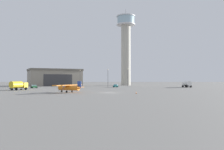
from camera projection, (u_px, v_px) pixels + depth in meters
ground_plane at (109, 93)px, 61.08m from camera, size 400.00×400.00×0.00m
control_tower at (126, 43)px, 129.16m from camera, size 10.88×10.88×44.53m
hangar at (55, 77)px, 123.52m from camera, size 32.74×28.09×9.18m
airplane_orange at (69, 87)px, 61.18m from camera, size 8.14×10.14×3.18m
truck_fuel_tanker_white at (187, 84)px, 97.49m from camera, size 3.16×6.07×2.87m
truck_fuel_tanker_yellow at (18, 85)px, 74.91m from camera, size 4.72×6.55×2.99m
car_green at (34, 86)px, 90.80m from camera, size 3.62×4.62×1.37m
car_teal at (116, 86)px, 100.36m from camera, size 2.63×4.62×1.37m
light_post_west at (108, 76)px, 105.80m from camera, size 0.44×0.44×8.46m
light_post_east at (128, 76)px, 114.09m from camera, size 0.44×0.44×9.06m
light_post_north at (80, 77)px, 103.52m from camera, size 0.44×0.44×7.98m
traffic_cone_near_left at (136, 92)px, 56.59m from camera, size 0.36×0.36×0.70m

